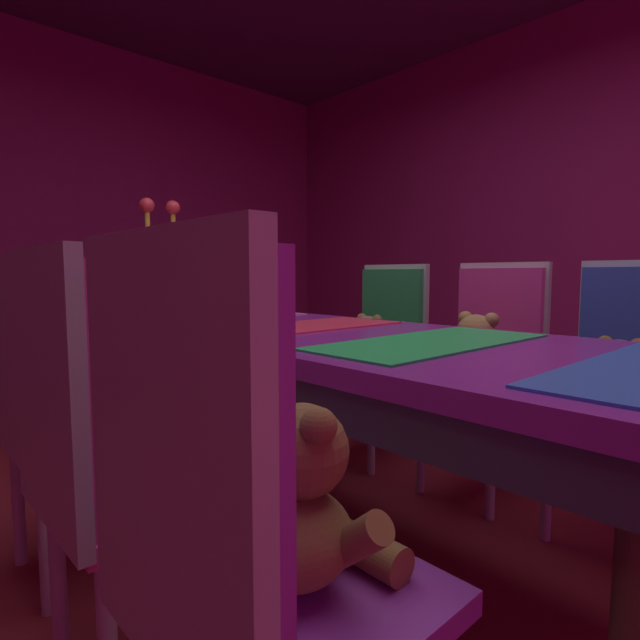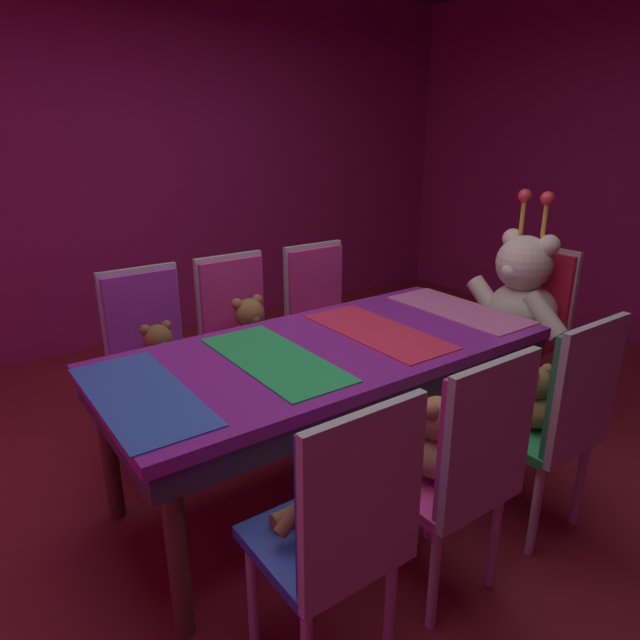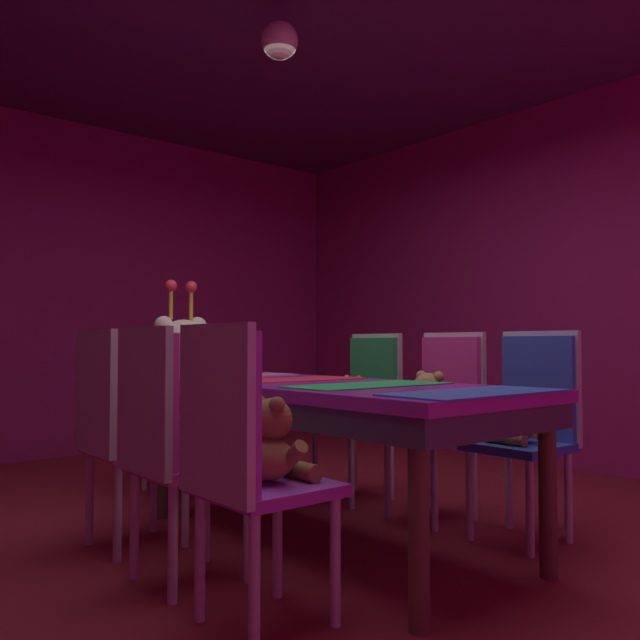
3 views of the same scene
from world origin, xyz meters
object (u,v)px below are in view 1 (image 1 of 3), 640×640
(teddy_left_0, at_px, (305,505))
(chair_right_2, at_px, (385,339))
(teddy_right_1, at_px, (474,356))
(teddy_left_1, at_px, (158,420))
(chair_left_2, at_px, (37,389))
(teddy_right_0, at_px, (617,381))
(chair_right_1, at_px, (492,352))
(teddy_right_2, at_px, (367,346))
(throne_chair, at_px, (154,335))
(king_teddy_bear, at_px, (167,312))
(chair_left_1, at_px, (91,436))
(banquet_table, at_px, (359,361))
(chair_right_0, at_px, (631,369))
(chair_left_0, at_px, (222,529))

(teddy_left_0, distance_m, chair_right_2, 1.86)
(teddy_right_1, xyz_separation_m, chair_right_2, (0.14, 0.59, 0.00))
(teddy_left_0, relative_size, chair_right_2, 0.31)
(teddy_left_1, xyz_separation_m, chair_left_2, (-0.12, 0.55, -0.00))
(teddy_left_1, bearing_deg, teddy_right_1, -0.40)
(teddy_right_0, height_order, chair_right_1, chair_right_1)
(teddy_right_2, bearing_deg, throne_chair, -55.77)
(chair_left_2, bearing_deg, teddy_left_0, -83.84)
(teddy_right_1, distance_m, king_teddy_bear, 1.57)
(chair_left_1, bearing_deg, chair_right_2, 19.39)
(teddy_right_0, bearing_deg, banquet_table, -39.06)
(chair_left_2, bearing_deg, chair_right_0, -33.63)
(chair_left_0, bearing_deg, chair_left_2, 88.44)
(banquet_table, height_order, throne_chair, throne_chair)
(teddy_right_0, height_order, king_teddy_bear, king_teddy_bear)
(teddy_left_1, height_order, teddy_right_1, teddy_left_1)
(king_teddy_bear, bearing_deg, banquet_table, -0.00)
(chair_left_2, relative_size, chair_right_0, 1.00)
(banquet_table, xyz_separation_m, teddy_left_0, (-0.70, -0.53, -0.07))
(teddy_left_0, distance_m, teddy_right_2, 1.75)
(chair_left_0, height_order, chair_left_1, same)
(chair_left_2, bearing_deg, teddy_right_1, -20.74)
(banquet_table, relative_size, teddy_left_1, 5.75)
(banquet_table, relative_size, teddy_right_2, 6.93)
(teddy_right_1, height_order, chair_right_2, chair_right_2)
(throne_chair, bearing_deg, banquet_table, -0.00)
(teddy_right_2, height_order, throne_chair, throne_chair)
(chair_left_0, bearing_deg, teddy_left_0, -0.00)
(chair_right_1, bearing_deg, teddy_left_0, 18.32)
(teddy_right_1, bearing_deg, chair_right_0, 106.12)
(teddy_right_1, bearing_deg, chair_left_1, -0.36)
(chair_left_1, height_order, teddy_right_1, chair_left_1)
(chair_left_2, distance_m, king_teddy_bear, 1.18)
(chair_left_1, bearing_deg, throne_chair, 61.72)
(teddy_left_1, bearing_deg, chair_right_1, -0.36)
(banquet_table, distance_m, chair_right_2, 0.99)
(teddy_right_2, bearing_deg, king_teddy_bear, -50.61)
(banquet_table, xyz_separation_m, teddy_right_2, (0.67, 0.56, -0.08))
(chair_left_1, distance_m, teddy_right_1, 1.52)
(banquet_table, distance_m, throne_chair, 1.54)
(chair_left_1, xyz_separation_m, chair_right_0, (1.67, -0.54, 0.00))
(teddy_left_0, bearing_deg, king_teddy_bear, 69.93)
(chair_right_2, bearing_deg, chair_right_1, 91.06)
(chair_right_1, distance_m, teddy_right_1, 0.15)
(chair_left_1, distance_m, teddy_right_2, 1.62)
(teddy_left_1, height_order, throne_chair, throne_chair)
(teddy_right_1, xyz_separation_m, throne_chair, (-0.68, 1.57, 0.00))
(teddy_left_1, bearing_deg, chair_right_2, 21.12)
(chair_left_1, bearing_deg, teddy_left_0, -74.29)
(teddy_left_0, distance_m, teddy_right_1, 1.46)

